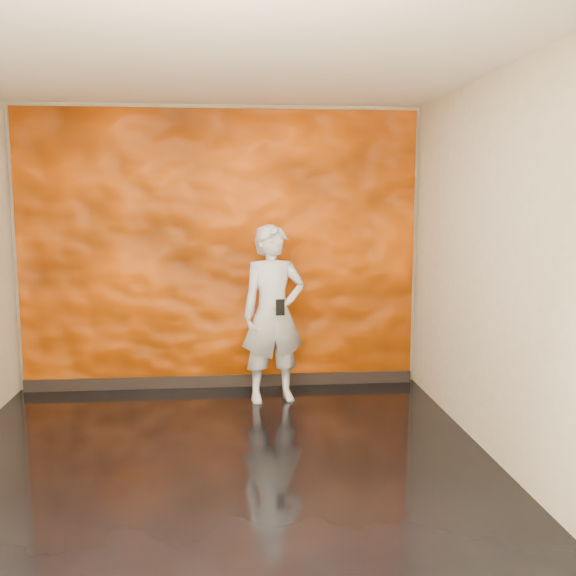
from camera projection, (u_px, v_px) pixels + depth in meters
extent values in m
cube|color=black|center=(219.00, 464.00, 4.61)|extent=(4.00, 4.00, 0.01)
cube|color=#AEA48A|center=(220.00, 249.00, 6.40)|extent=(4.00, 0.02, 2.80)
cube|color=#AEA48A|center=(207.00, 327.00, 2.45)|extent=(4.00, 0.02, 2.80)
cube|color=#AEA48A|center=(496.00, 267.00, 4.60)|extent=(0.02, 4.00, 2.80)
cube|color=white|center=(213.00, 60.00, 4.23)|extent=(4.00, 4.00, 0.01)
cube|color=#FC5801|center=(220.00, 251.00, 6.36)|extent=(3.90, 0.06, 2.75)
cube|color=black|center=(222.00, 381.00, 6.50)|extent=(3.90, 0.04, 0.12)
imported|color=#8F949D|center=(273.00, 314.00, 5.97)|extent=(0.67, 0.51, 1.66)
cube|color=black|center=(280.00, 307.00, 5.75)|extent=(0.08, 0.03, 0.15)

